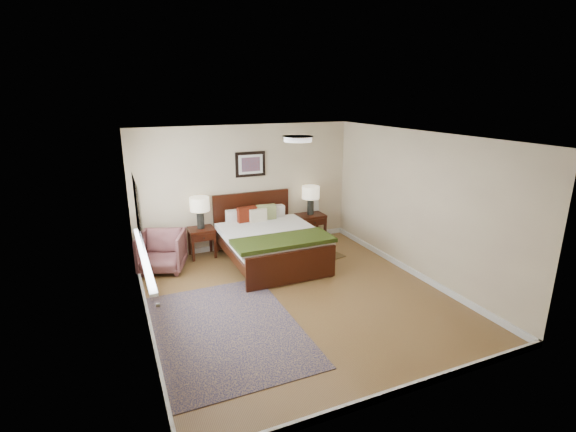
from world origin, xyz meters
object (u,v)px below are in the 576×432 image
object	(u,v)px
nightstand_left	(202,235)
lamp_right	(311,195)
bed	(269,236)
armchair	(162,252)
rug_persian	(226,329)
lamp_left	(200,207)
nightstand_right	(310,225)

from	to	relation	value
nightstand_left	lamp_right	bearing A→B (deg)	0.50
bed	armchair	bearing A→B (deg)	167.48
armchair	rug_persian	distance (m)	2.46
bed	nightstand_left	size ratio (longest dim) A/B	3.64
lamp_left	armchair	xyz separation A→B (m)	(-0.80, -0.38, -0.66)
lamp_left	rug_persian	bearing A→B (deg)	-95.85
nightstand_left	nightstand_right	bearing A→B (deg)	0.19
nightstand_right	lamp_left	bearing A→B (deg)	179.69
armchair	rug_persian	xyz separation A→B (m)	(0.51, -2.38, -0.35)
nightstand_left	rug_persian	xyz separation A→B (m)	(-0.28, -2.75, -0.45)
bed	nightstand_right	size ratio (longest dim) A/B	3.57
nightstand_left	nightstand_right	size ratio (longest dim) A/B	0.98
lamp_left	rug_persian	distance (m)	2.96
nightstand_left	lamp_left	xyz separation A→B (m)	(0.00, 0.02, 0.56)
bed	nightstand_right	xyz separation A→B (m)	(1.26, 0.79, -0.16)
nightstand_left	armchair	distance (m)	0.88
lamp_left	bed	bearing A→B (deg)	-36.12
lamp_left	lamp_right	size ratio (longest dim) A/B	1.00
rug_persian	nightstand_left	bearing A→B (deg)	84.16
nightstand_right	lamp_right	bearing A→B (deg)	90.00
nightstand_right	rug_persian	distance (m)	3.83
lamp_left	lamp_right	xyz separation A→B (m)	(2.36, 0.00, 0.01)
bed	rug_persian	xyz separation A→B (m)	(-1.39, -1.96, -0.52)
lamp_right	bed	bearing A→B (deg)	-147.39
nightstand_left	lamp_left	distance (m)	0.56
bed	lamp_left	size ratio (longest dim) A/B	3.44
nightstand_left	lamp_left	world-z (taller)	lamp_left
bed	lamp_left	bearing A→B (deg)	143.88
nightstand_right	lamp_left	xyz separation A→B (m)	(-2.36, 0.01, 0.66)
lamp_right	rug_persian	size ratio (longest dim) A/B	0.23
lamp_right	rug_persian	distance (m)	3.96
bed	rug_persian	world-z (taller)	bed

